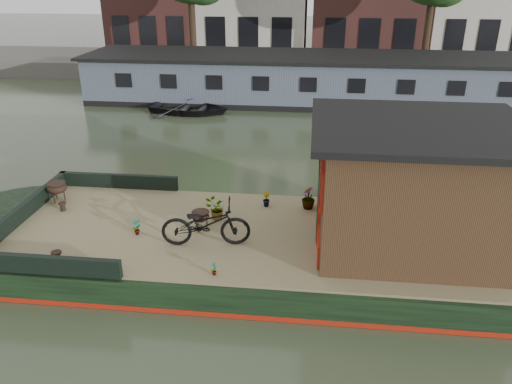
# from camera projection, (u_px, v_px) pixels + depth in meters

# --- Properties ---
(ground) EXTENTS (120.00, 120.00, 0.00)m
(ground) POSITION_uv_depth(u_px,v_px,m) (296.00, 262.00, 10.48)
(ground) COLOR #333E27
(ground) RESTS_ON ground
(houseboat_hull) EXTENTS (14.01, 4.02, 0.60)m
(houseboat_hull) POSITION_uv_depth(u_px,v_px,m) (233.00, 247.00, 10.50)
(houseboat_hull) COLOR black
(houseboat_hull) RESTS_ON ground
(houseboat_deck) EXTENTS (11.80, 3.80, 0.05)m
(houseboat_deck) POSITION_uv_depth(u_px,v_px,m) (297.00, 236.00, 10.22)
(houseboat_deck) COLOR olive
(houseboat_deck) RESTS_ON houseboat_hull
(bow_bulwark) EXTENTS (3.00, 4.00, 0.35)m
(bow_bulwark) POSITION_uv_depth(u_px,v_px,m) (60.00, 214.00, 10.66)
(bow_bulwark) COLOR black
(bow_bulwark) RESTS_ON houseboat_deck
(cabin) EXTENTS (4.00, 3.50, 2.42)m
(cabin) POSITION_uv_depth(u_px,v_px,m) (414.00, 184.00, 9.48)
(cabin) COLOR black
(cabin) RESTS_ON houseboat_deck
(bicycle) EXTENTS (1.80, 0.84, 0.91)m
(bicycle) POSITION_uv_depth(u_px,v_px,m) (206.00, 224.00, 9.67)
(bicycle) COLOR black
(bicycle) RESTS_ON houseboat_deck
(potted_plant_a) EXTENTS (0.22, 0.22, 0.35)m
(potted_plant_a) POSITION_uv_depth(u_px,v_px,m) (136.00, 227.00, 10.15)
(potted_plant_a) COLOR maroon
(potted_plant_a) RESTS_ON houseboat_deck
(potted_plant_b) EXTENTS (0.21, 0.24, 0.35)m
(potted_plant_b) POSITION_uv_depth(u_px,v_px,m) (266.00, 199.00, 11.38)
(potted_plant_b) COLOR brown
(potted_plant_b) RESTS_ON houseboat_deck
(potted_plant_c) EXTENTS (0.57, 0.55, 0.48)m
(potted_plant_c) POSITION_uv_depth(u_px,v_px,m) (216.00, 210.00, 10.74)
(potted_plant_c) COLOR maroon
(potted_plant_c) RESTS_ON houseboat_deck
(potted_plant_d) EXTENTS (0.30, 0.30, 0.53)m
(potted_plant_d) POSITION_uv_depth(u_px,v_px,m) (308.00, 197.00, 11.24)
(potted_plant_d) COLOR brown
(potted_plant_d) RESTS_ON houseboat_deck
(potted_plant_e) EXTENTS (0.12, 0.15, 0.26)m
(potted_plant_e) POSITION_uv_depth(u_px,v_px,m) (214.00, 269.00, 8.81)
(potted_plant_e) COLOR brown
(potted_plant_e) RESTS_ON houseboat_deck
(brazier_front) EXTENTS (0.52, 0.52, 0.42)m
(brazier_front) POSITION_uv_depth(u_px,v_px,m) (201.00, 221.00, 10.32)
(brazier_front) COLOR black
(brazier_front) RESTS_ON houseboat_deck
(brazier_rear) EXTENTS (0.56, 0.56, 0.47)m
(brazier_rear) POSITION_uv_depth(u_px,v_px,m) (58.00, 192.00, 11.59)
(brazier_rear) COLOR black
(brazier_rear) RESTS_ON houseboat_deck
(bollard_port) EXTENTS (0.17, 0.17, 0.20)m
(bollard_port) POSITION_uv_depth(u_px,v_px,m) (63.00, 207.00, 11.18)
(bollard_port) COLOR black
(bollard_port) RESTS_ON houseboat_deck
(bollard_stbd) EXTENTS (0.19, 0.19, 0.22)m
(bollard_stbd) POSITION_uv_depth(u_px,v_px,m) (57.00, 257.00, 9.22)
(bollard_stbd) COLOR black
(bollard_stbd) RESTS_ON houseboat_deck
(dinghy) EXTENTS (3.62, 2.73, 0.71)m
(dinghy) POSITION_uv_depth(u_px,v_px,m) (189.00, 105.00, 21.15)
(dinghy) COLOR black
(dinghy) RESTS_ON ground
(far_houseboat) EXTENTS (20.40, 4.40, 2.11)m
(far_houseboat) POSITION_uv_depth(u_px,v_px,m) (309.00, 80.00, 22.77)
(far_houseboat) COLOR #4C5566
(far_houseboat) RESTS_ON ground
(quay) EXTENTS (60.00, 6.00, 0.90)m
(quay) POSITION_uv_depth(u_px,v_px,m) (310.00, 67.00, 28.88)
(quay) COLOR #47443F
(quay) RESTS_ON ground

